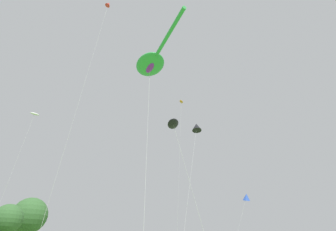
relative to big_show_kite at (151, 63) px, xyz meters
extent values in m
ellipsoid|color=green|center=(0.02, 0.31, 0.03)|extent=(3.18, 4.16, 0.99)
cylinder|color=green|center=(-0.32, -4.71, -0.12)|extent=(0.77, 6.11, 0.36)
ellipsoid|color=purple|center=(0.02, 0.31, -0.41)|extent=(0.82, 1.79, 0.36)
cylinder|color=#B2B2B7|center=(-0.97, -2.15, -9.88)|extent=(2.02, 4.94, 18.85)
ellipsoid|color=black|center=(-2.01, -8.22, -11.56)|extent=(1.21, 1.26, 0.51)
cylinder|color=#B2B2B7|center=(-1.28, -8.81, -15.43)|extent=(1.47, 1.20, 7.75)
ellipsoid|color=orange|center=(10.11, 10.25, 3.78)|extent=(1.09, 1.10, 0.43)
cylinder|color=#B2B2B7|center=(8.83, 9.25, -7.76)|extent=(2.58, 2.03, 23.09)
ellipsoid|color=white|center=(-9.93, 9.20, -4.40)|extent=(1.07, 0.79, 0.41)
cylinder|color=#B2B2B7|center=(-10.34, 8.55, -11.85)|extent=(0.85, 1.32, 14.91)
cone|color=black|center=(5.23, -0.39, -6.67)|extent=(1.33, 1.40, 1.02)
cylinder|color=#B2B2B7|center=(3.22, -1.72, -12.99)|extent=(4.04, 2.69, 12.65)
cone|color=red|center=(-5.50, -0.09, 6.19)|extent=(0.78, 0.68, 0.63)
cylinder|color=#B2B2B7|center=(-6.45, -0.74, -6.56)|extent=(1.92, 1.31, 25.49)
cone|color=blue|center=(12.95, 1.76, -12.61)|extent=(1.03, 1.14, 0.91)
cylinder|color=#B2B2B7|center=(11.20, 1.83, -15.96)|extent=(3.53, 0.15, 6.70)
sphere|color=#386633|center=(-11.17, 39.35, -12.60)|extent=(5.42, 5.42, 5.42)
sphere|color=#386633|center=(-7.56, 49.32, -10.74)|extent=(7.87, 7.87, 7.87)
camera|label=1|loc=(-8.11, -18.93, -17.84)|focal=26.19mm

